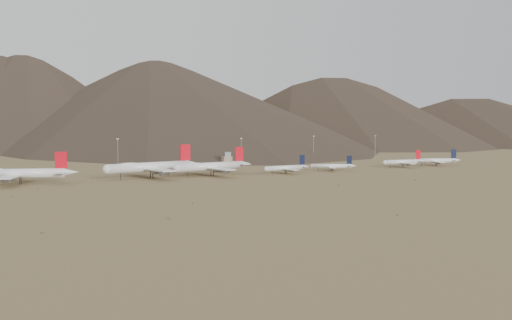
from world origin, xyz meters
name	(u,v)px	position (x,y,z in m)	size (l,w,h in m)	color
ground	(243,178)	(0.00, 0.00, 0.00)	(3000.00, 3000.00, 0.00)	#95804D
mountain_ridge	(94,70)	(0.00, 900.00, 150.00)	(4400.00, 1000.00, 300.00)	#443329
widebody_west	(19,173)	(-148.95, 19.19, 7.27)	(69.15, 54.71, 21.08)	white
widebody_centre	(150,167)	(-60.88, 28.30, 8.08)	(76.44, 60.65, 23.43)	white
widebody_east	(211,166)	(-15.21, 26.74, 7.17)	(67.90, 53.85, 20.80)	white
narrowbody_a	(286,168)	(44.27, 19.96, 4.59)	(42.51, 31.08, 14.16)	white
narrowbody_b	(333,166)	(89.76, 27.24, 4.09)	(36.18, 27.15, 12.59)	white
narrowbody_c	(403,162)	(166.31, 35.60, 4.83)	(45.13, 32.24, 14.89)	white
narrowbody_d	(437,161)	(204.46, 37.61, 4.86)	(44.11, 32.70, 14.97)	white
control_tower	(227,159)	(30.00, 120.00, 5.32)	(8.00, 8.00, 12.00)	tan
mast_west	(118,151)	(-68.79, 129.02, 14.20)	(2.00, 0.60, 25.70)	gray
mast_centre	(241,151)	(37.30, 101.48, 14.20)	(2.00, 0.60, 25.70)	gray
mast_east	(314,147)	(131.47, 139.52, 14.20)	(2.00, 0.60, 25.70)	gray
mast_far_east	(375,146)	(197.27, 125.89, 14.20)	(2.00, 0.60, 25.70)	gray
desert_scrub	(218,197)	(-49.03, -90.86, 0.33)	(436.46, 179.18, 0.96)	brown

